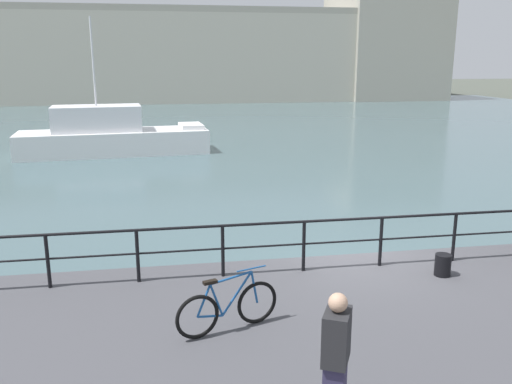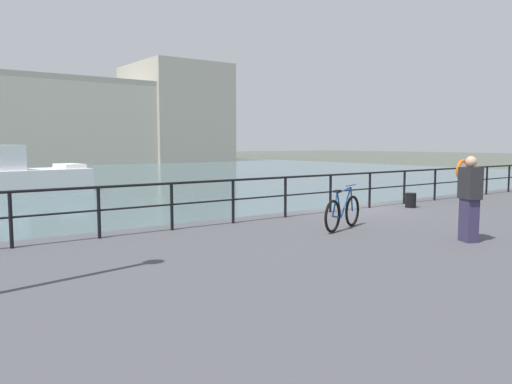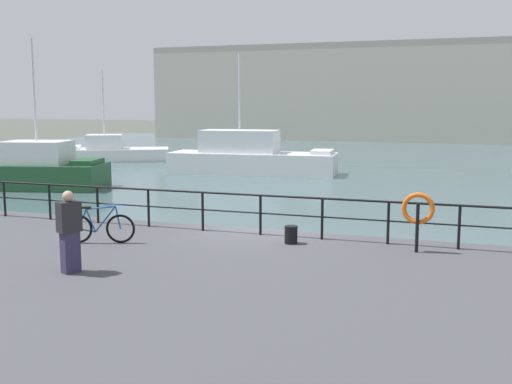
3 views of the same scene
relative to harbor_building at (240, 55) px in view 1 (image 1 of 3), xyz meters
name	(u,v)px [view 1 (image 1 of 3)]	position (x,y,z in m)	size (l,w,h in m)	color
ground_plane	(351,286)	(-5.74, -57.86, -5.51)	(240.00, 240.00, 0.00)	#4C5147
water_basin	(218,126)	(-5.74, -27.66, -5.51)	(80.00, 60.00, 0.01)	#476066
harbor_building	(240,55)	(0.00, 0.00, 0.00)	(61.50, 14.39, 14.05)	#B2AD9E
moored_harbor_tender	(111,136)	(-12.63, -39.11, -4.51)	(10.14, 3.79, 7.10)	white
quay_railing	(304,236)	(-7.07, -58.61, -4.00)	(23.15, 0.07, 1.08)	black
parked_bicycle	(228,308)	(-8.88, -60.82, -4.35)	(1.69, 0.63, 0.98)	black
mooring_bollard	(443,265)	(-4.39, -59.32, -4.52)	(0.32, 0.32, 0.44)	black
standing_person	(336,360)	(-7.93, -63.30, -3.88)	(0.45, 0.52, 1.69)	#332D4C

